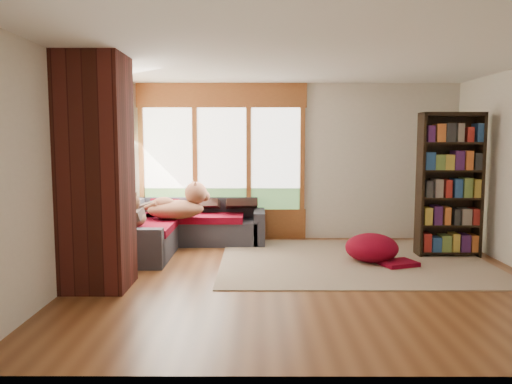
% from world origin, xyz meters
% --- Properties ---
extents(floor, '(5.50, 5.50, 0.00)m').
position_xyz_m(floor, '(0.00, 0.00, 0.00)').
color(floor, brown).
rests_on(floor, ground).
extents(ceiling, '(5.50, 5.50, 0.00)m').
position_xyz_m(ceiling, '(0.00, 0.00, 2.60)').
color(ceiling, white).
extents(wall_back, '(5.50, 0.04, 2.60)m').
position_xyz_m(wall_back, '(0.00, 2.50, 1.30)').
color(wall_back, silver).
rests_on(wall_back, ground).
extents(wall_front, '(5.50, 0.04, 2.60)m').
position_xyz_m(wall_front, '(0.00, -2.50, 1.30)').
color(wall_front, silver).
rests_on(wall_front, ground).
extents(wall_left, '(0.04, 5.00, 2.60)m').
position_xyz_m(wall_left, '(-2.75, 0.00, 1.30)').
color(wall_left, silver).
rests_on(wall_left, ground).
extents(windows_back, '(2.82, 0.10, 1.90)m').
position_xyz_m(windows_back, '(-1.20, 2.47, 1.35)').
color(windows_back, brown).
rests_on(windows_back, wall_back).
extents(windows_left, '(0.10, 2.62, 1.90)m').
position_xyz_m(windows_left, '(-2.72, 1.20, 1.35)').
color(windows_left, brown).
rests_on(windows_left, wall_left).
extents(roller_blind, '(0.03, 0.72, 0.90)m').
position_xyz_m(roller_blind, '(-2.69, 2.03, 1.75)').
color(roller_blind, '#6A7F50').
rests_on(roller_blind, wall_left).
extents(brick_chimney, '(0.70, 0.70, 2.60)m').
position_xyz_m(brick_chimney, '(-2.40, -0.35, 1.30)').
color(brick_chimney, '#471914').
rests_on(brick_chimney, ground).
extents(sectional_sofa, '(2.20, 2.20, 0.80)m').
position_xyz_m(sectional_sofa, '(-1.95, 1.70, 0.30)').
color(sectional_sofa, '#292932').
rests_on(sectional_sofa, ground).
extents(area_rug, '(3.63, 2.78, 0.01)m').
position_xyz_m(area_rug, '(0.72, 0.88, 0.01)').
color(area_rug, beige).
rests_on(area_rug, ground).
extents(bookshelf, '(0.88, 0.29, 2.05)m').
position_xyz_m(bookshelf, '(2.14, 1.21, 1.03)').
color(bookshelf, black).
rests_on(bookshelf, ground).
extents(pouf, '(0.93, 0.93, 0.39)m').
position_xyz_m(pouf, '(0.97, 0.84, 0.21)').
color(pouf, maroon).
rests_on(pouf, area_rug).
extents(dog_tan, '(0.99, 0.76, 0.49)m').
position_xyz_m(dog_tan, '(-1.77, 1.61, 0.78)').
color(dog_tan, brown).
rests_on(dog_tan, sectional_sofa).
extents(dog_brindle, '(0.57, 0.78, 0.39)m').
position_xyz_m(dog_brindle, '(-2.36, 0.91, 0.73)').
color(dog_brindle, '#3D2416').
rests_on(dog_brindle, sectional_sofa).
extents(throw_pillows, '(1.98, 1.68, 0.45)m').
position_xyz_m(throw_pillows, '(-1.92, 1.85, 0.80)').
color(throw_pillows, '#2E211C').
rests_on(throw_pillows, sectional_sofa).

